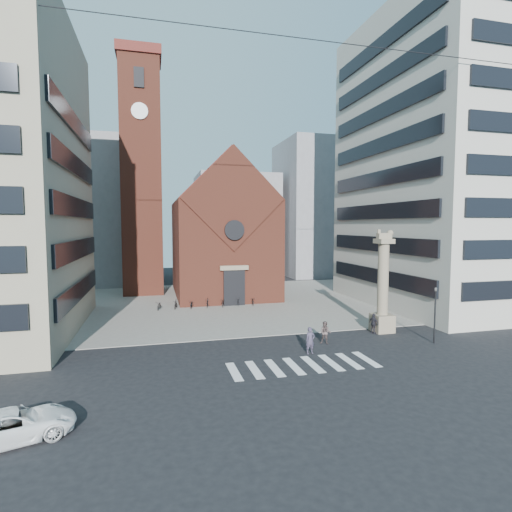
# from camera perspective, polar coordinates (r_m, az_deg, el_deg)

# --- Properties ---
(ground) EXTENTS (120.00, 120.00, 0.00)m
(ground) POSITION_cam_1_polar(r_m,az_deg,el_deg) (29.37, 3.55, -13.48)
(ground) COLOR black
(ground) RESTS_ON ground
(piazza) EXTENTS (46.00, 30.00, 0.05)m
(piazza) POSITION_cam_1_polar(r_m,az_deg,el_deg) (47.26, -3.64, -6.58)
(piazza) COLOR gray
(piazza) RESTS_ON ground
(zebra_crossing) EXTENTS (10.20, 3.20, 0.01)m
(zebra_crossing) POSITION_cam_1_polar(r_m,az_deg,el_deg) (26.87, 6.76, -15.22)
(zebra_crossing) COLOR white
(zebra_crossing) RESTS_ON ground
(church) EXTENTS (12.00, 16.65, 18.00)m
(church) POSITION_cam_1_polar(r_m,az_deg,el_deg) (52.35, -4.92, 3.26)
(church) COLOR brown
(church) RESTS_ON ground
(campanile) EXTENTS (5.50, 5.50, 31.20)m
(campanile) POSITION_cam_1_polar(r_m,az_deg,el_deg) (55.00, -16.04, 11.25)
(campanile) COLOR brown
(campanile) RESTS_ON ground
(building_right) EXTENTS (18.00, 22.00, 32.00)m
(building_right) POSITION_cam_1_polar(r_m,az_deg,el_deg) (51.04, 26.14, 11.82)
(building_right) COLOR #ADA79C
(building_right) RESTS_ON ground
(bg_block_left) EXTENTS (16.00, 14.00, 22.00)m
(bg_block_left) POSITION_cam_1_polar(r_m,az_deg,el_deg) (67.56, -24.23, 5.70)
(bg_block_left) COLOR gray
(bg_block_left) RESTS_ON ground
(bg_block_mid) EXTENTS (14.00, 12.00, 18.00)m
(bg_block_mid) POSITION_cam_1_polar(r_m,az_deg,el_deg) (73.07, -2.88, 4.38)
(bg_block_mid) COLOR gray
(bg_block_mid) RESTS_ON ground
(bg_block_right) EXTENTS (16.00, 14.00, 24.00)m
(bg_block_right) POSITION_cam_1_polar(r_m,az_deg,el_deg) (75.19, 9.70, 6.61)
(bg_block_right) COLOR gray
(bg_block_right) RESTS_ON ground
(lion_column) EXTENTS (1.63, 1.60, 8.68)m
(lion_column) POSITION_cam_1_polar(r_m,az_deg,el_deg) (35.43, 17.67, -4.83)
(lion_column) COLOR gray
(lion_column) RESTS_ON ground
(traffic_light) EXTENTS (0.13, 0.16, 4.30)m
(traffic_light) POSITION_cam_1_polar(r_m,az_deg,el_deg) (33.57, 24.19, -7.55)
(traffic_light) COLOR black
(traffic_light) RESTS_ON ground
(white_car) EXTENTS (5.28, 3.67, 1.34)m
(white_car) POSITION_cam_1_polar(r_m,az_deg,el_deg) (20.74, -31.35, -19.99)
(white_car) COLOR white
(white_car) RESTS_ON ground
(pedestrian_0) EXTENTS (0.72, 0.50, 1.88)m
(pedestrian_0) POSITION_cam_1_polar(r_m,az_deg,el_deg) (28.90, 7.76, -11.86)
(pedestrian_0) COLOR #393246
(pedestrian_0) RESTS_ON ground
(pedestrian_1) EXTENTS (1.07, 1.02, 1.74)m
(pedestrian_1) POSITION_cam_1_polar(r_m,az_deg,el_deg) (31.31, 9.88, -10.74)
(pedestrian_1) COLOR #524342
(pedestrian_1) RESTS_ON ground
(pedestrian_2) EXTENTS (0.69, 1.07, 1.70)m
(pedestrian_2) POSITION_cam_1_polar(r_m,az_deg,el_deg) (35.11, 16.47, -9.23)
(pedestrian_2) COLOR #242229
(pedestrian_2) RESTS_ON ground
(scooter_0) EXTENTS (0.89, 1.71, 0.85)m
(scooter_0) POSITION_cam_1_polar(r_m,az_deg,el_deg) (44.02, -13.66, -6.91)
(scooter_0) COLOR black
(scooter_0) RESTS_ON piazza
(scooter_1) EXTENTS (0.76, 1.63, 0.95)m
(scooter_1) POSITION_cam_1_polar(r_m,az_deg,el_deg) (44.06, -11.41, -6.80)
(scooter_1) COLOR black
(scooter_1) RESTS_ON piazza
(scooter_2) EXTENTS (0.89, 1.71, 0.85)m
(scooter_2) POSITION_cam_1_polar(r_m,az_deg,el_deg) (44.19, -9.17, -6.80)
(scooter_2) COLOR black
(scooter_2) RESTS_ON piazza
(scooter_3) EXTENTS (0.76, 1.63, 0.95)m
(scooter_3) POSITION_cam_1_polar(r_m,az_deg,el_deg) (44.37, -6.95, -6.67)
(scooter_3) COLOR black
(scooter_3) RESTS_ON piazza
(scooter_4) EXTENTS (0.89, 1.71, 0.85)m
(scooter_4) POSITION_cam_1_polar(r_m,az_deg,el_deg) (44.63, -4.74, -6.64)
(scooter_4) COLOR black
(scooter_4) RESTS_ON piazza
(scooter_5) EXTENTS (0.76, 1.63, 0.95)m
(scooter_5) POSITION_cam_1_polar(r_m,az_deg,el_deg) (44.94, -2.57, -6.50)
(scooter_5) COLOR black
(scooter_5) RESTS_ON piazza
(scooter_6) EXTENTS (0.89, 1.71, 0.85)m
(scooter_6) POSITION_cam_1_polar(r_m,az_deg,el_deg) (45.32, -0.43, -6.46)
(scooter_6) COLOR black
(scooter_6) RESTS_ON piazza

